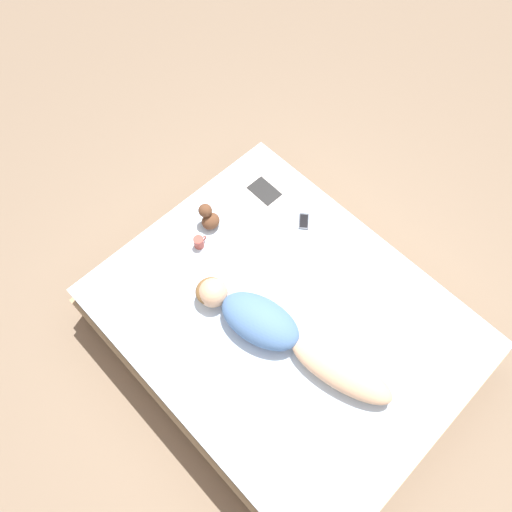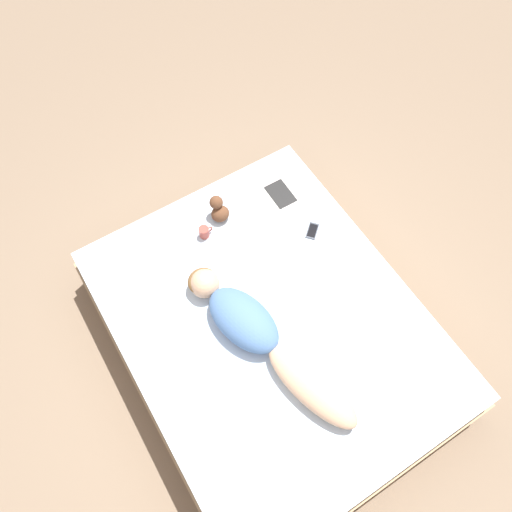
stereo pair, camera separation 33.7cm
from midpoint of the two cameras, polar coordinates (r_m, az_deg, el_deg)
The scene contains 7 objects.
ground_plane at distance 3.70m, azimuth 0.28°, elevation -9.83°, with size 12.00×12.00×0.00m, color #7A6651.
bed at distance 3.48m, azimuth 0.30°, elevation -8.61°, with size 1.88×2.35×0.48m.
person at distance 3.11m, azimuth -0.36°, elevation -9.12°, with size 0.54×1.39×0.20m.
open_magazine at distance 3.66m, azimuth -2.97°, elevation 6.16°, with size 0.48×0.33×0.01m.
coffee_mug at distance 3.47m, azimuth -9.29°, elevation 1.33°, with size 0.10×0.07×0.09m.
cell_phone at distance 3.56m, azimuth 2.81°, elevation 3.75°, with size 0.15×0.14×0.01m.
plush_toy at distance 3.52m, azimuth -8.15°, elevation 4.12°, with size 0.13×0.15×0.19m.
Camera 1 is at (-0.94, -0.71, 3.52)m, focal length 35.00 mm.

